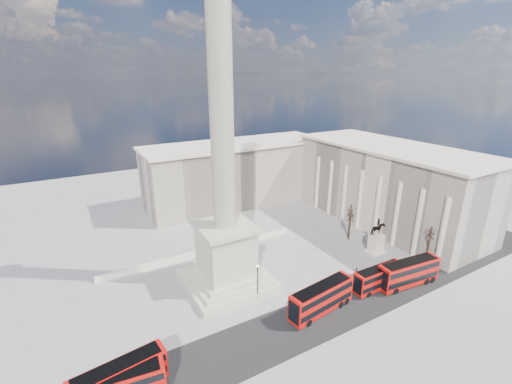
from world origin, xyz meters
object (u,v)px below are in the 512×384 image
object	(u,v)px
pedestrian_walking	(391,264)
red_bus_a	(120,379)
red_bus_d	(409,272)
equestrian_statue	(376,241)
red_bus_b	(322,298)
nelsons_column	(225,213)
red_bus_c	(379,277)
victorian_lamp	(257,279)
pedestrian_standing	(356,272)
pedestrian_crossing	(289,304)

from	to	relation	value
pedestrian_walking	red_bus_a	bearing A→B (deg)	-170.08
red_bus_d	equestrian_statue	size ratio (longest dim) A/B	1.56
red_bus_a	red_bus_b	size ratio (longest dim) A/B	0.92
nelsons_column	equestrian_statue	size ratio (longest dim) A/B	6.71
pedestrian_walking	equestrian_statue	bearing A→B (deg)	74.75
nelsons_column	pedestrian_walking	xyz separation A→B (m)	(28.31, -11.09, -12.00)
red_bus_a	pedestrian_walking	bearing A→B (deg)	-3.70
red_bus_a	red_bus_c	distance (m)	40.90
red_bus_c	nelsons_column	bearing A→B (deg)	147.17
victorian_lamp	equestrian_statue	world-z (taller)	equestrian_statue
red_bus_a	pedestrian_walking	xyz separation A→B (m)	(47.88, 3.05, -1.28)
red_bus_b	red_bus_c	bearing A→B (deg)	-7.51
red_bus_b	pedestrian_walking	bearing A→B (deg)	2.24
pedestrian_walking	pedestrian_standing	distance (m)	7.50
red_bus_b	pedestrian_standing	size ratio (longest dim) A/B	7.65
red_bus_c	red_bus_d	bearing A→B (deg)	-18.34
equestrian_statue	pedestrian_standing	xyz separation A→B (m)	(-9.62, -4.27, -1.79)
equestrian_statue	pedestrian_walking	xyz separation A→B (m)	(-2.26, -5.73, -1.63)
red_bus_c	pedestrian_walking	xyz separation A→B (m)	(6.98, 3.24, -1.16)
nelsons_column	pedestrian_crossing	world-z (taller)	nelsons_column
victorian_lamp	nelsons_column	bearing A→B (deg)	108.09
red_bus_a	red_bus_b	bearing A→B (deg)	-7.53
red_bus_a	red_bus_d	size ratio (longest dim) A/B	0.91
red_bus_c	pedestrian_standing	xyz separation A→B (m)	(-0.37, 4.71, -1.32)
red_bus_a	red_bus_b	xyz separation A→B (m)	(28.64, -0.10, 0.20)
pedestrian_standing	red_bus_a	bearing A→B (deg)	9.60
nelsons_column	red_bus_c	distance (m)	27.89
red_bus_d	equestrian_statue	world-z (taller)	equestrian_statue
red_bus_b	pedestrian_walking	size ratio (longest dim) A/B	6.29
red_bus_d	pedestrian_crossing	xyz separation A→B (m)	(-21.31, 4.62, -1.46)
red_bus_b	red_bus_d	size ratio (longest dim) A/B	0.99
victorian_lamp	pedestrian_walking	xyz separation A→B (m)	(26.09, -4.29, -2.80)
red_bus_b	pedestrian_walking	xyz separation A→B (m)	(19.24, 3.14, -1.48)
red_bus_c	pedestrian_walking	distance (m)	7.79
equestrian_statue	pedestrian_standing	distance (m)	10.67
red_bus_a	equestrian_statue	bearing A→B (deg)	2.60
red_bus_d	pedestrian_crossing	size ratio (longest dim) A/B	6.04
pedestrian_crossing	pedestrian_walking	bearing A→B (deg)	-132.72
nelsons_column	red_bus_c	bearing A→B (deg)	-33.90
equestrian_statue	pedestrian_walking	distance (m)	6.38
nelsons_column	red_bus_a	distance (m)	26.41
pedestrian_crossing	pedestrian_standing	bearing A→B (deg)	-126.99
red_bus_c	pedestrian_walking	world-z (taller)	red_bus_c
red_bus_a	equestrian_statue	distance (m)	50.91
red_bus_d	victorian_lamp	xyz separation A→B (m)	(-24.19, 9.32, 1.29)
red_bus_a	equestrian_statue	size ratio (longest dim) A/B	1.42
equestrian_statue	pedestrian_standing	bearing A→B (deg)	-156.06
nelsons_column	red_bus_d	world-z (taller)	nelsons_column
pedestrian_standing	pedestrian_crossing	world-z (taller)	pedestrian_crossing
red_bus_d	pedestrian_walking	size ratio (longest dim) A/B	6.34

